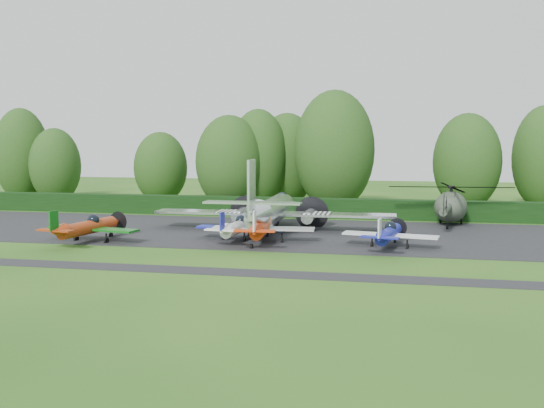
% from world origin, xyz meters
% --- Properties ---
extents(ground, '(160.00, 160.00, 0.00)m').
position_xyz_m(ground, '(0.00, 0.00, 0.00)').
color(ground, '#214E16').
rests_on(ground, ground).
extents(apron, '(70.00, 18.00, 0.01)m').
position_xyz_m(apron, '(0.00, 10.00, 0.00)').
color(apron, black).
rests_on(apron, ground).
extents(taxiway_verge, '(70.00, 2.00, 0.00)m').
position_xyz_m(taxiway_verge, '(0.00, -6.00, 0.00)').
color(taxiway_verge, black).
rests_on(taxiway_verge, ground).
extents(hedgerow, '(90.00, 1.60, 2.00)m').
position_xyz_m(hedgerow, '(0.00, 21.00, 0.00)').
color(hedgerow, black).
rests_on(hedgerow, ground).
extents(transport_plane, '(21.22, 16.27, 6.80)m').
position_xyz_m(transport_plane, '(-0.19, 9.73, 1.90)').
color(transport_plane, white).
rests_on(transport_plane, ground).
extents(light_plane_red, '(7.73, 8.12, 2.97)m').
position_xyz_m(light_plane_red, '(-13.09, 2.04, 1.24)').
color(light_plane_red, '#962E0D').
rests_on(light_plane_red, ground).
extents(light_plane_white, '(7.20, 7.57, 2.77)m').
position_xyz_m(light_plane_white, '(-1.84, 5.11, 1.15)').
color(light_plane_white, white).
rests_on(light_plane_white, ground).
extents(light_plane_orange, '(7.96, 8.37, 3.06)m').
position_xyz_m(light_plane_orange, '(0.22, 4.58, 1.27)').
color(light_plane_orange, red).
rests_on(light_plane_orange, ground).
extents(light_plane_blue, '(7.01, 7.37, 2.69)m').
position_xyz_m(light_plane_blue, '(9.84, 4.04, 1.12)').
color(light_plane_blue, '#181C92').
rests_on(light_plane_blue, ground).
extents(helicopter, '(11.48, 13.44, 3.70)m').
position_xyz_m(helicopter, '(15.40, 17.77, 1.99)').
color(helicopter, '#313C2E').
rests_on(helicopter, ground).
extents(tree_0, '(6.99, 6.99, 12.10)m').
position_xyz_m(tree_0, '(-37.27, 29.93, 6.04)').
color(tree_0, black).
rests_on(tree_0, ground).
extents(tree_2, '(7.84, 7.84, 10.87)m').
position_xyz_m(tree_2, '(-8.65, 27.20, 5.42)').
color(tree_2, black).
rests_on(tree_2, ground).
extents(tree_3, '(9.07, 9.07, 13.61)m').
position_xyz_m(tree_3, '(3.43, 28.01, 6.79)').
color(tree_3, black).
rests_on(tree_3, ground).
extents(tree_4, '(7.62, 7.62, 11.03)m').
position_xyz_m(tree_4, '(18.24, 31.24, 5.51)').
color(tree_4, black).
rests_on(tree_4, ground).
extents(tree_5, '(6.89, 6.89, 11.96)m').
position_xyz_m(tree_5, '(26.93, 33.83, 5.97)').
color(tree_5, black).
rests_on(tree_5, ground).
extents(tree_6, '(6.73, 6.73, 9.00)m').
position_xyz_m(tree_6, '(-18.87, 31.57, 4.49)').
color(tree_6, black).
rests_on(tree_6, ground).
extents(tree_8, '(6.73, 6.73, 10.45)m').
position_xyz_m(tree_8, '(-4.64, 32.42, 5.21)').
color(tree_8, black).
rests_on(tree_8, ground).
extents(tree_9, '(6.33, 6.33, 9.49)m').
position_xyz_m(tree_9, '(-31.88, 28.80, 4.73)').
color(tree_9, black).
rests_on(tree_9, ground).
extents(tree_10, '(7.56, 7.56, 11.30)m').
position_xyz_m(tree_10, '(-2.82, 32.85, 5.64)').
color(tree_10, black).
rests_on(tree_10, ground).
extents(tree_11, '(6.97, 6.97, 11.66)m').
position_xyz_m(tree_11, '(-5.77, 29.72, 5.82)').
color(tree_11, black).
rests_on(tree_11, ground).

